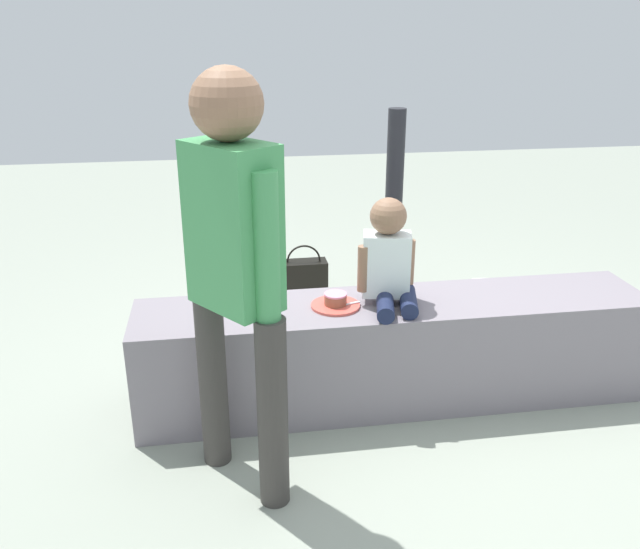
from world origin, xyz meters
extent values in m
plane|color=gray|center=(0.00, 0.00, 0.00)|extent=(12.00, 12.00, 0.00)
cube|color=gray|center=(0.00, 0.00, 0.25)|extent=(2.36, 0.44, 0.50)
cylinder|color=#182040|center=(-0.08, -0.11, 0.54)|extent=(0.13, 0.26, 0.08)
cylinder|color=#182040|center=(0.03, -0.08, 0.54)|extent=(0.13, 0.26, 0.08)
cube|color=white|center=(-0.05, 0.02, 0.68)|extent=(0.23, 0.18, 0.28)
sphere|color=#8C664C|center=(-0.05, 0.02, 0.90)|extent=(0.16, 0.16, 0.16)
cylinder|color=#8C664C|center=(-0.16, -0.01, 0.68)|extent=(0.05, 0.05, 0.21)
cylinder|color=#8C664C|center=(0.07, 0.04, 0.68)|extent=(0.05, 0.05, 0.21)
cylinder|color=#383431|center=(-0.62, -0.64, 0.38)|extent=(0.11, 0.11, 0.75)
cylinder|color=#383431|center=(-0.83, -0.35, 0.38)|extent=(0.11, 0.11, 0.75)
cube|color=#439656|center=(-0.73, -0.49, 1.04)|extent=(0.35, 0.37, 0.58)
sphere|color=#8C664C|center=(-0.73, -0.49, 1.45)|extent=(0.24, 0.24, 0.24)
cylinder|color=#439656|center=(-0.62, -0.63, 0.99)|extent=(0.09, 0.09, 0.54)
cylinder|color=#439656|center=(-0.83, -0.36, 0.99)|extent=(0.09, 0.09, 0.54)
cylinder|color=#E0594C|center=(-0.28, -0.01, 0.51)|extent=(0.22, 0.22, 0.01)
cylinder|color=#97543D|center=(-0.28, -0.01, 0.53)|extent=(0.10, 0.10, 0.04)
cylinder|color=pink|center=(-0.28, -0.01, 0.56)|extent=(0.10, 0.10, 0.01)
cube|color=silver|center=(-0.22, -0.02, 0.51)|extent=(0.11, 0.04, 0.00)
cube|color=#B259BF|center=(-0.69, 1.02, 0.15)|extent=(0.24, 0.11, 0.31)
torus|color=white|center=(-0.74, 1.02, 0.31)|extent=(0.09, 0.01, 0.09)
torus|color=white|center=(-0.64, 1.02, 0.31)|extent=(0.09, 0.01, 0.09)
cylinder|color=black|center=(0.32, 1.24, 0.02)|extent=(0.36, 0.36, 0.04)
cylinder|color=black|center=(0.32, 1.24, 0.62)|extent=(0.11, 0.11, 1.16)
cylinder|color=silver|center=(-1.05, 0.58, 0.09)|extent=(0.06, 0.06, 0.18)
cone|color=silver|center=(-1.05, 0.58, 0.19)|extent=(0.06, 0.06, 0.03)
cylinder|color=blue|center=(-1.05, 0.58, 0.22)|extent=(0.03, 0.03, 0.02)
cylinder|color=red|center=(-0.80, 0.49, 0.06)|extent=(0.08, 0.08, 0.11)
cube|color=white|center=(0.94, 0.92, 0.07)|extent=(0.32, 0.33, 0.15)
cube|color=black|center=(-0.26, 1.25, 0.13)|extent=(0.30, 0.14, 0.26)
torus|color=black|center=(-0.26, 1.25, 0.26)|extent=(0.22, 0.01, 0.22)
camera|label=1|loc=(-0.76, -2.66, 1.70)|focal=37.02mm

